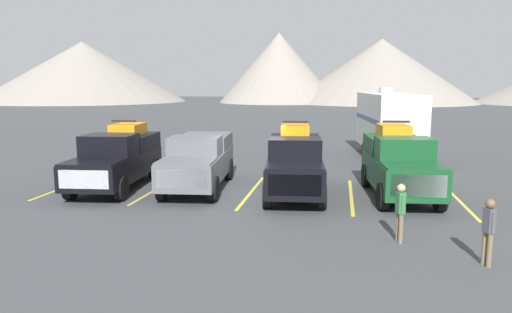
{
  "coord_description": "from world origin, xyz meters",
  "views": [
    {
      "loc": [
        3.22,
        -16.66,
        4.1
      ],
      "look_at": [
        0.0,
        1.54,
        1.2
      ],
      "focal_mm": 33.17,
      "sensor_mm": 36.0,
      "label": 1
    }
  ],
  "objects_px": {
    "pickup_truck_a": "(118,157)",
    "pickup_truck_c": "(295,162)",
    "camper_trailer_a": "(388,122)",
    "person_a": "(400,209)",
    "pickup_truck_b": "(199,160)",
    "pickup_truck_d": "(399,163)",
    "person_c": "(489,228)"
  },
  "relations": [
    {
      "from": "pickup_truck_b",
      "to": "person_a",
      "type": "relative_size",
      "value": 3.73
    },
    {
      "from": "pickup_truck_c",
      "to": "camper_trailer_a",
      "type": "height_order",
      "value": "camper_trailer_a"
    },
    {
      "from": "pickup_truck_a",
      "to": "person_c",
      "type": "relative_size",
      "value": 3.83
    },
    {
      "from": "camper_trailer_a",
      "to": "person_a",
      "type": "relative_size",
      "value": 5.37
    },
    {
      "from": "camper_trailer_a",
      "to": "person_c",
      "type": "xyz_separation_m",
      "value": [
        0.73,
        -15.45,
        -1.12
      ]
    },
    {
      "from": "pickup_truck_a",
      "to": "camper_trailer_a",
      "type": "bearing_deg",
      "value": 39.44
    },
    {
      "from": "pickup_truck_b",
      "to": "pickup_truck_d",
      "type": "bearing_deg",
      "value": -0.07
    },
    {
      "from": "camper_trailer_a",
      "to": "person_c",
      "type": "distance_m",
      "value": 15.51
    },
    {
      "from": "pickup_truck_b",
      "to": "camper_trailer_a",
      "type": "xyz_separation_m",
      "value": [
        7.95,
        8.92,
        0.87
      ]
    },
    {
      "from": "pickup_truck_b",
      "to": "pickup_truck_c",
      "type": "xyz_separation_m",
      "value": [
        3.76,
        -0.39,
        0.07
      ]
    },
    {
      "from": "pickup_truck_d",
      "to": "person_a",
      "type": "height_order",
      "value": "pickup_truck_d"
    },
    {
      "from": "pickup_truck_b",
      "to": "pickup_truck_d",
      "type": "xyz_separation_m",
      "value": [
        7.49,
        -0.01,
        0.1
      ]
    },
    {
      "from": "person_a",
      "to": "pickup_truck_d",
      "type": "bearing_deg",
      "value": 83.92
    },
    {
      "from": "pickup_truck_d",
      "to": "person_c",
      "type": "relative_size",
      "value": 3.47
    },
    {
      "from": "pickup_truck_a",
      "to": "camper_trailer_a",
      "type": "height_order",
      "value": "camper_trailer_a"
    },
    {
      "from": "pickup_truck_a",
      "to": "pickup_truck_b",
      "type": "relative_size",
      "value": 1.03
    },
    {
      "from": "pickup_truck_c",
      "to": "person_a",
      "type": "bearing_deg",
      "value": -56.69
    },
    {
      "from": "pickup_truck_a",
      "to": "pickup_truck_c",
      "type": "xyz_separation_m",
      "value": [
        7.0,
        -0.1,
        0.02
      ]
    },
    {
      "from": "pickup_truck_b",
      "to": "camper_trailer_a",
      "type": "height_order",
      "value": "camper_trailer_a"
    },
    {
      "from": "pickup_truck_c",
      "to": "person_c",
      "type": "bearing_deg",
      "value": -51.29
    },
    {
      "from": "camper_trailer_a",
      "to": "person_a",
      "type": "height_order",
      "value": "camper_trailer_a"
    },
    {
      "from": "pickup_truck_a",
      "to": "pickup_truck_c",
      "type": "relative_size",
      "value": 1.09
    },
    {
      "from": "pickup_truck_b",
      "to": "pickup_truck_a",
      "type": "bearing_deg",
      "value": -174.87
    },
    {
      "from": "pickup_truck_d",
      "to": "person_c",
      "type": "distance_m",
      "value": 6.64
    },
    {
      "from": "pickup_truck_d",
      "to": "camper_trailer_a",
      "type": "distance_m",
      "value": 8.97
    },
    {
      "from": "pickup_truck_d",
      "to": "pickup_truck_c",
      "type": "bearing_deg",
      "value": -174.19
    },
    {
      "from": "pickup_truck_c",
      "to": "camper_trailer_a",
      "type": "xyz_separation_m",
      "value": [
        4.19,
        9.31,
        0.8
      ]
    },
    {
      "from": "pickup_truck_c",
      "to": "pickup_truck_d",
      "type": "bearing_deg",
      "value": 5.81
    },
    {
      "from": "pickup_truck_a",
      "to": "person_c",
      "type": "distance_m",
      "value": 13.46
    },
    {
      "from": "pickup_truck_b",
      "to": "camper_trailer_a",
      "type": "distance_m",
      "value": 11.98
    },
    {
      "from": "pickup_truck_b",
      "to": "person_a",
      "type": "xyz_separation_m",
      "value": [
        6.94,
        -5.22,
        -0.25
      ]
    },
    {
      "from": "pickup_truck_d",
      "to": "camper_trailer_a",
      "type": "xyz_separation_m",
      "value": [
        0.46,
        8.93,
        0.77
      ]
    }
  ]
}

